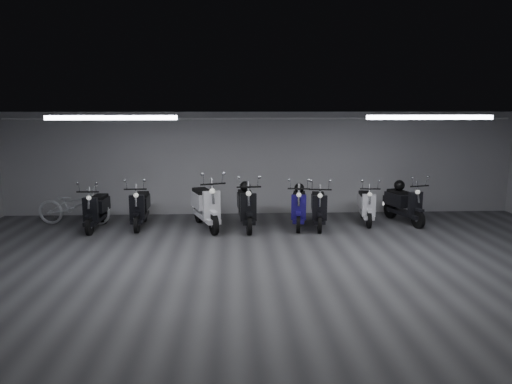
{
  "coord_description": "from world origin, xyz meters",
  "views": [
    {
      "loc": [
        -0.76,
        -8.19,
        2.96
      ],
      "look_at": [
        -0.25,
        2.5,
        1.05
      ],
      "focal_mm": 34.01,
      "sensor_mm": 36.0,
      "label": 1
    }
  ],
  "objects_px": {
    "helmet_0": "(245,186)",
    "scooter_4": "(299,201)",
    "scooter_0": "(96,204)",
    "scooter_8": "(404,198)",
    "bicycle": "(74,201)",
    "scooter_3": "(246,200)",
    "scooter_2": "(206,199)",
    "scooter_5": "(319,202)",
    "scooter_1": "(140,201)",
    "helmet_1": "(399,185)",
    "scooter_6": "(367,200)",
    "helmet_2": "(299,188)"
  },
  "relations": [
    {
      "from": "helmet_0",
      "to": "scooter_4",
      "type": "bearing_deg",
      "value": -7.93
    },
    {
      "from": "scooter_0",
      "to": "scooter_4",
      "type": "relative_size",
      "value": 0.97
    },
    {
      "from": "scooter_4",
      "to": "scooter_8",
      "type": "relative_size",
      "value": 1.01
    },
    {
      "from": "scooter_0",
      "to": "bicycle",
      "type": "height_order",
      "value": "scooter_0"
    },
    {
      "from": "scooter_3",
      "to": "scooter_4",
      "type": "distance_m",
      "value": 1.3
    },
    {
      "from": "scooter_0",
      "to": "scooter_8",
      "type": "height_order",
      "value": "scooter_8"
    },
    {
      "from": "scooter_2",
      "to": "scooter_5",
      "type": "height_order",
      "value": "scooter_2"
    },
    {
      "from": "scooter_1",
      "to": "scooter_5",
      "type": "height_order",
      "value": "scooter_1"
    },
    {
      "from": "bicycle",
      "to": "helmet_1",
      "type": "bearing_deg",
      "value": -83.69
    },
    {
      "from": "scooter_2",
      "to": "scooter_5",
      "type": "bearing_deg",
      "value": -19.52
    },
    {
      "from": "scooter_0",
      "to": "scooter_6",
      "type": "relative_size",
      "value": 1.05
    },
    {
      "from": "scooter_8",
      "to": "helmet_2",
      "type": "xyz_separation_m",
      "value": [
        -2.69,
        -0.02,
        0.28
      ]
    },
    {
      "from": "scooter_3",
      "to": "scooter_4",
      "type": "height_order",
      "value": "scooter_3"
    },
    {
      "from": "scooter_4",
      "to": "helmet_2",
      "type": "height_order",
      "value": "scooter_4"
    },
    {
      "from": "scooter_0",
      "to": "bicycle",
      "type": "distance_m",
      "value": 0.88
    },
    {
      "from": "scooter_2",
      "to": "helmet_1",
      "type": "bearing_deg",
      "value": -12.93
    },
    {
      "from": "scooter_0",
      "to": "helmet_0",
      "type": "distance_m",
      "value": 3.63
    },
    {
      "from": "scooter_1",
      "to": "helmet_1",
      "type": "relative_size",
      "value": 6.35
    },
    {
      "from": "scooter_3",
      "to": "helmet_2",
      "type": "distance_m",
      "value": 1.39
    },
    {
      "from": "scooter_0",
      "to": "bicycle",
      "type": "xyz_separation_m",
      "value": [
        -0.7,
        0.52,
        -0.04
      ]
    },
    {
      "from": "scooter_1",
      "to": "scooter_3",
      "type": "distance_m",
      "value": 2.62
    },
    {
      "from": "scooter_4",
      "to": "scooter_5",
      "type": "bearing_deg",
      "value": 0.51
    },
    {
      "from": "scooter_1",
      "to": "helmet_0",
      "type": "height_order",
      "value": "scooter_1"
    },
    {
      "from": "helmet_2",
      "to": "helmet_1",
      "type": "bearing_deg",
      "value": 5.4
    },
    {
      "from": "scooter_4",
      "to": "bicycle",
      "type": "height_order",
      "value": "scooter_4"
    },
    {
      "from": "scooter_0",
      "to": "scooter_5",
      "type": "relative_size",
      "value": 0.98
    },
    {
      "from": "scooter_4",
      "to": "scooter_6",
      "type": "relative_size",
      "value": 1.08
    },
    {
      "from": "scooter_0",
      "to": "scooter_8",
      "type": "relative_size",
      "value": 0.97
    },
    {
      "from": "scooter_5",
      "to": "scooter_6",
      "type": "relative_size",
      "value": 1.07
    },
    {
      "from": "scooter_2",
      "to": "scooter_3",
      "type": "xyz_separation_m",
      "value": [
        0.99,
        -0.03,
        -0.04
      ]
    },
    {
      "from": "scooter_3",
      "to": "helmet_0",
      "type": "xyz_separation_m",
      "value": [
        -0.02,
        0.26,
        0.3
      ]
    },
    {
      "from": "scooter_3",
      "to": "scooter_6",
      "type": "height_order",
      "value": "scooter_3"
    },
    {
      "from": "scooter_8",
      "to": "helmet_2",
      "type": "relative_size",
      "value": 7.02
    },
    {
      "from": "scooter_3",
      "to": "scooter_5",
      "type": "relative_size",
      "value": 1.08
    },
    {
      "from": "bicycle",
      "to": "helmet_0",
      "type": "xyz_separation_m",
      "value": [
        4.31,
        -0.34,
        0.4
      ]
    },
    {
      "from": "bicycle",
      "to": "helmet_2",
      "type": "height_order",
      "value": "bicycle"
    },
    {
      "from": "helmet_2",
      "to": "scooter_6",
      "type": "bearing_deg",
      "value": 2.39
    },
    {
      "from": "scooter_2",
      "to": "helmet_0",
      "type": "relative_size",
      "value": 7.55
    },
    {
      "from": "bicycle",
      "to": "helmet_2",
      "type": "distance_m",
      "value": 5.67
    },
    {
      "from": "scooter_8",
      "to": "scooter_0",
      "type": "bearing_deg",
      "value": 165.75
    },
    {
      "from": "scooter_3",
      "to": "scooter_8",
      "type": "relative_size",
      "value": 1.07
    },
    {
      "from": "scooter_1",
      "to": "scooter_4",
      "type": "distance_m",
      "value": 3.91
    },
    {
      "from": "scooter_4",
      "to": "scooter_6",
      "type": "xyz_separation_m",
      "value": [
        1.77,
        0.31,
        -0.05
      ]
    },
    {
      "from": "scooter_8",
      "to": "helmet_0",
      "type": "height_order",
      "value": "scooter_8"
    },
    {
      "from": "scooter_3",
      "to": "helmet_0",
      "type": "relative_size",
      "value": 7.09
    },
    {
      "from": "helmet_0",
      "to": "scooter_8",
      "type": "bearing_deg",
      "value": 1.05
    },
    {
      "from": "helmet_2",
      "to": "scooter_5",
      "type": "bearing_deg",
      "value": -34.58
    },
    {
      "from": "scooter_2",
      "to": "scooter_8",
      "type": "relative_size",
      "value": 1.14
    },
    {
      "from": "scooter_8",
      "to": "helmet_2",
      "type": "bearing_deg",
      "value": 164.12
    },
    {
      "from": "scooter_3",
      "to": "scooter_6",
      "type": "bearing_deg",
      "value": 3.2
    }
  ]
}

